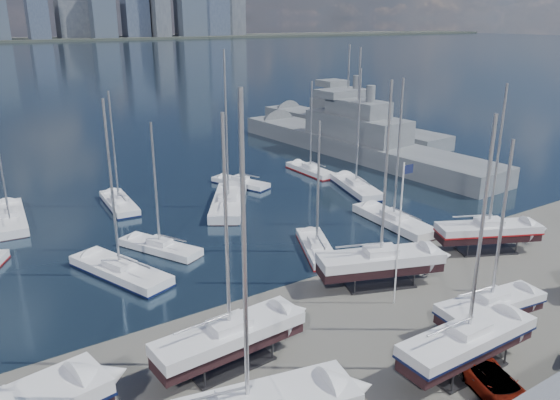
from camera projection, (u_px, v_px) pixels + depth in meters
ground at (385, 335)px, 38.00m from camera, size 1400.00×1400.00×0.00m
sailboat_cradle_2 at (230, 337)px, 34.05m from camera, size 10.03×3.31×16.14m
sailboat_cradle_3 at (468, 341)px, 33.65m from camera, size 10.02×2.90×16.13m
sailboat_cradle_4 at (380, 261)px, 44.54m from camera, size 10.63×6.26×16.71m
sailboat_cradle_5 at (490, 306)px, 37.98m from camera, size 8.64×3.46×13.76m
sailboat_cradle_6 at (488, 231)px, 51.09m from camera, size 9.92×6.66×15.71m
sailboat_moored_2 at (10, 220)px, 58.75m from camera, size 4.14×11.35×16.77m
sailboat_moored_3 at (120, 273)px, 46.64m from camera, size 6.37×10.97×15.84m
sailboat_moored_4 at (160, 248)px, 51.59m from camera, size 5.91×8.73×12.91m
sailboat_moored_5 at (119, 204)px, 63.75m from camera, size 3.36×9.59×14.07m
sailboat_moored_6 at (317, 249)px, 51.44m from camera, size 5.89×8.96×13.06m
sailboat_moored_7 at (229, 205)px, 63.62m from camera, size 9.70×12.27×18.72m
sailboat_moored_8 at (240, 183)px, 71.86m from camera, size 5.18×8.56×12.38m
sailboat_moored_9 at (393, 222)px, 58.19m from camera, size 3.86×10.92×16.17m
sailboat_moored_10 at (356, 188)px, 69.90m from camera, size 6.05×11.13×16.03m
sailboat_moored_11 at (310, 171)px, 77.71m from camera, size 2.61×9.06×13.51m
naval_ship_east at (356, 145)px, 87.71m from camera, size 10.59×51.87×18.64m
naval_ship_west at (346, 123)px, 105.55m from camera, size 9.47×45.14×18.03m
car_c at (498, 386)px, 31.57m from camera, size 4.01×5.86×1.49m
flagpole at (400, 226)px, 40.29m from camera, size 1.00×0.12×11.25m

